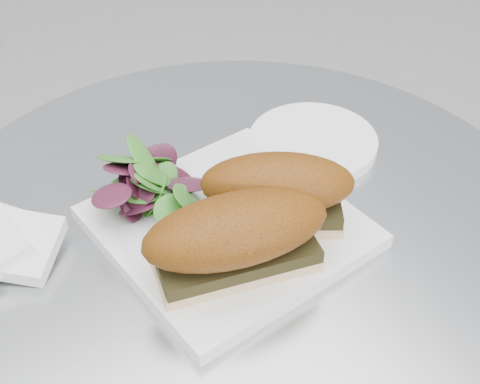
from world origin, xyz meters
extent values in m
cylinder|color=silver|center=(0.00, 0.00, 0.72)|extent=(0.70, 0.70, 0.02)
cube|color=white|center=(-0.02, 0.00, 0.74)|extent=(0.25, 0.25, 0.02)
cube|color=tan|center=(-0.05, -0.06, 0.75)|extent=(0.17, 0.10, 0.01)
cube|color=black|center=(-0.05, -0.06, 0.77)|extent=(0.16, 0.10, 0.01)
ellipsoid|color=#763D0B|center=(-0.05, -0.06, 0.80)|extent=(0.19, 0.12, 0.06)
cube|color=tan|center=(0.02, -0.03, 0.75)|extent=(0.14, 0.12, 0.01)
cube|color=black|center=(0.02, -0.03, 0.77)|extent=(0.14, 0.12, 0.01)
ellipsoid|color=#763D0B|center=(0.02, -0.03, 0.80)|extent=(0.17, 0.14, 0.06)
cylinder|color=white|center=(0.15, 0.07, 0.74)|extent=(0.16, 0.16, 0.01)
camera|label=1|loc=(-0.29, -0.43, 1.22)|focal=50.00mm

